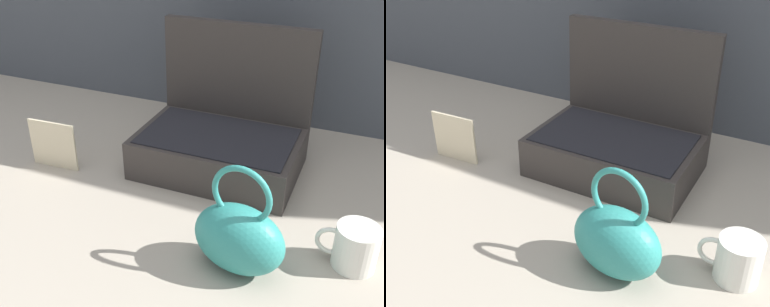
# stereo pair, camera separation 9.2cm
# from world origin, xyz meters

# --- Properties ---
(ground_plane) EXTENTS (6.00, 6.00, 0.00)m
(ground_plane) POSITION_xyz_m (0.00, 0.00, 0.00)
(ground_plane) COLOR #9E9384
(open_suitcase) EXTENTS (0.39, 0.27, 0.34)m
(open_suitcase) POSITION_xyz_m (-0.05, 0.24, 0.08)
(open_suitcase) COLOR #332D2B
(open_suitcase) RESTS_ON ground_plane
(teal_pouch_handbag) EXTENTS (0.19, 0.13, 0.22)m
(teal_pouch_handbag) POSITION_xyz_m (0.10, -0.11, 0.07)
(teal_pouch_handbag) COLOR teal
(teal_pouch_handbag) RESTS_ON ground_plane
(coffee_mug) EXTENTS (0.12, 0.08, 0.09)m
(coffee_mug) POSITION_xyz_m (0.30, -0.02, 0.04)
(coffee_mug) COLOR silver
(coffee_mug) RESTS_ON ground_plane
(info_card_left) EXTENTS (0.13, 0.01, 0.13)m
(info_card_left) POSITION_xyz_m (-0.44, 0.07, 0.06)
(info_card_left) COLOR beige
(info_card_left) RESTS_ON ground_plane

